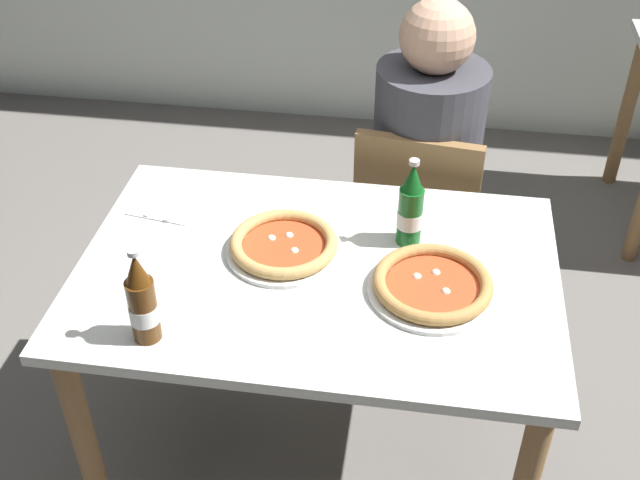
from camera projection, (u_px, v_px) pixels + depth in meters
ground_plane at (318, 456)px, 2.43m from camera, size 8.00×8.00×0.00m
dining_table_main at (317, 302)px, 2.04m from camera, size 1.20×0.80×0.75m
chair_behind_table at (417, 221)px, 2.58m from camera, size 0.45×0.45×0.85m
diner_seated at (423, 187)px, 2.56m from camera, size 0.34×0.34×1.21m
pizza_margherita_near at (432, 285)px, 1.89m from camera, size 0.31×0.31×0.04m
pizza_marinara_far at (284, 245)px, 2.01m from camera, size 0.30×0.30×0.04m
beer_bottle_left at (142, 302)px, 1.71m from camera, size 0.07×0.07×0.25m
beer_bottle_center at (411, 208)px, 2.00m from camera, size 0.07×0.07×0.25m
napkin_with_cutlery at (169, 202)px, 2.20m from camera, size 0.20×0.20×0.01m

